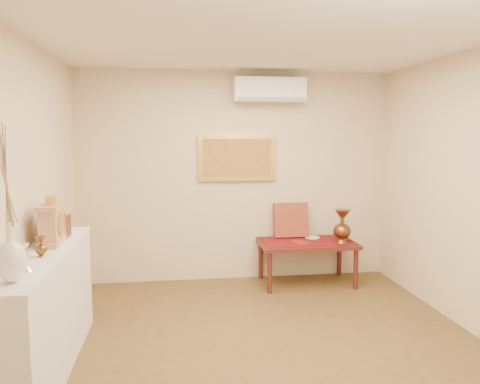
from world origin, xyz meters
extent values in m
plane|color=brown|center=(0.00, 0.00, 0.00)|extent=(4.50, 4.50, 0.00)
plane|color=white|center=(0.00, 0.00, 2.70)|extent=(4.50, 4.50, 0.00)
cube|color=beige|center=(0.00, 2.25, 1.35)|extent=(4.00, 0.02, 2.70)
cube|color=beige|center=(0.00, -2.25, 1.35)|extent=(4.00, 0.02, 2.70)
cube|color=beige|center=(-2.00, 0.00, 1.35)|extent=(0.02, 4.50, 2.70)
cube|color=maroon|center=(0.85, 1.88, 0.55)|extent=(1.14, 0.59, 0.01)
cylinder|color=white|center=(0.97, 2.03, 0.56)|extent=(0.19, 0.19, 0.01)
cube|color=maroon|center=(0.73, 1.78, 0.56)|extent=(0.27, 0.30, 0.01)
cube|color=maroon|center=(0.70, 2.14, 0.78)|extent=(0.45, 0.19, 0.46)
cube|color=silver|center=(-1.82, 0.00, 0.47)|extent=(0.35, 2.00, 0.95)
cube|color=silver|center=(-1.82, 0.00, 0.96)|extent=(0.37, 2.02, 0.03)
cube|color=tan|center=(-1.82, 0.26, 1.00)|extent=(0.16, 0.36, 0.05)
cube|color=tan|center=(-1.82, 0.26, 1.16)|extent=(0.14, 0.30, 0.25)
cylinder|color=beige|center=(-1.74, 0.26, 1.16)|extent=(0.01, 0.17, 0.17)
cylinder|color=gold|center=(-1.74, 0.26, 1.16)|extent=(0.01, 0.19, 0.19)
cube|color=tan|center=(-1.82, 0.26, 1.30)|extent=(0.17, 0.34, 0.04)
cube|color=gold|center=(-1.82, 0.26, 1.35)|extent=(0.06, 0.11, 0.07)
cube|color=tan|center=(-1.82, 0.53, 1.09)|extent=(0.15, 0.20, 0.22)
cube|color=#501C18|center=(-1.74, 0.53, 1.04)|extent=(0.01, 0.17, 0.09)
cube|color=#501C18|center=(-1.74, 0.53, 1.14)|extent=(0.01, 0.17, 0.09)
cube|color=tan|center=(-1.82, 0.53, 1.21)|extent=(0.16, 0.21, 0.02)
cube|color=#501C18|center=(0.85, 1.88, 0.53)|extent=(1.20, 0.70, 0.05)
cylinder|color=#501C18|center=(0.31, 1.59, 0.25)|extent=(0.06, 0.06, 0.50)
cylinder|color=#501C18|center=(1.39, 1.59, 0.25)|extent=(0.06, 0.06, 0.50)
cylinder|color=#501C18|center=(0.31, 2.17, 0.25)|extent=(0.06, 0.06, 0.50)
cylinder|color=#501C18|center=(1.39, 2.17, 0.25)|extent=(0.06, 0.06, 0.50)
cube|color=gold|center=(0.00, 2.23, 1.60)|extent=(1.00, 0.05, 0.60)
cube|color=#BA7B40|center=(0.00, 2.20, 1.60)|extent=(0.88, 0.01, 0.48)
cube|color=white|center=(0.40, 2.12, 2.45)|extent=(0.90, 0.24, 0.30)
cube|color=gray|center=(0.40, 2.00, 2.33)|extent=(0.86, 0.02, 0.05)
camera|label=1|loc=(-0.80, -3.74, 1.90)|focal=35.00mm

